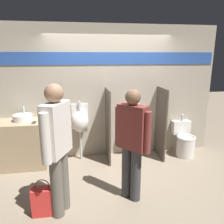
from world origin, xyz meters
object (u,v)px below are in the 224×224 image
(toilet, at_px, (184,142))
(person_in_vest, at_px, (132,141))
(sink_basin, at_px, (23,118))
(urinal_near_counter, at_px, (80,122))
(shopping_bag, at_px, (43,201))
(person_with_lanyard, at_px, (57,145))
(urinal_far, at_px, (133,119))
(cell_phone, at_px, (34,122))

(toilet, xyz_separation_m, person_in_vest, (-1.48, -1.26, 0.61))
(sink_basin, xyz_separation_m, person_in_vest, (1.79, -1.34, -0.05))
(urinal_near_counter, relative_size, shopping_bag, 2.28)
(person_with_lanyard, relative_size, shopping_bag, 3.39)
(urinal_far, bearing_deg, urinal_near_counter, 180.00)
(urinal_near_counter, xyz_separation_m, person_with_lanyard, (-0.30, -1.56, 0.17))
(urinal_near_counter, relative_size, urinal_far, 1.00)
(urinal_near_counter, distance_m, person_in_vest, 1.59)
(sink_basin, height_order, shopping_bag, sink_basin)
(toilet, distance_m, shopping_bag, 3.09)
(urinal_far, bearing_deg, person_with_lanyard, -131.89)
(urinal_far, xyz_separation_m, person_with_lanyard, (-1.40, -1.56, 0.17))
(toilet, bearing_deg, shopping_bag, -152.32)
(urinal_near_counter, height_order, toilet, urinal_near_counter)
(urinal_near_counter, height_order, person_in_vest, person_in_vest)
(sink_basin, distance_m, person_with_lanyard, 1.68)
(urinal_near_counter, height_order, shopping_bag, urinal_near_counter)
(cell_phone, bearing_deg, urinal_far, 7.10)
(urinal_far, bearing_deg, shopping_bag, -135.86)
(sink_basin, bearing_deg, person_with_lanyard, -62.80)
(urinal_near_counter, xyz_separation_m, toilet, (2.20, -0.15, -0.50))
(sink_basin, relative_size, urinal_far, 0.30)
(toilet, xyz_separation_m, person_with_lanyard, (-2.50, -1.41, 0.67))
(urinal_far, height_order, toilet, urinal_far)
(cell_phone, relative_size, person_in_vest, 0.08)
(cell_phone, distance_m, urinal_far, 1.96)
(sink_basin, height_order, toilet, sink_basin)
(sink_basin, relative_size, shopping_bag, 0.68)
(sink_basin, xyz_separation_m, person_with_lanyard, (0.77, -1.49, 0.02))
(cell_phone, height_order, shopping_bag, cell_phone)
(urinal_far, relative_size, shopping_bag, 2.28)
(cell_phone, relative_size, urinal_far, 0.12)
(urinal_near_counter, relative_size, person_with_lanyard, 0.67)
(urinal_near_counter, height_order, person_with_lanyard, person_with_lanyard)
(urinal_near_counter, bearing_deg, toilet, -3.90)
(urinal_far, xyz_separation_m, person_in_vest, (-0.38, -1.41, 0.11))
(toilet, relative_size, person_with_lanyard, 0.48)
(sink_basin, distance_m, shopping_bag, 1.78)
(urinal_far, relative_size, person_in_vest, 0.72)
(cell_phone, bearing_deg, shopping_bag, -77.17)
(toilet, bearing_deg, cell_phone, -178.29)
(toilet, relative_size, shopping_bag, 1.64)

